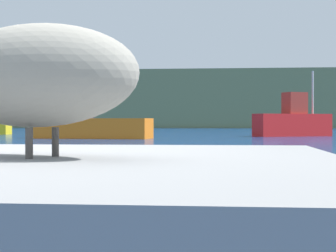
# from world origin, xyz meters

# --- Properties ---
(hillside_backdrop) EXTENTS (140.00, 13.37, 7.58)m
(hillside_backdrop) POSITION_xyz_m (0.00, 76.85, 3.79)
(hillside_backdrop) COLOR #6B7A51
(hillside_backdrop) RESTS_ON ground
(pier_dock) EXTENTS (2.55, 2.57, 0.75)m
(pier_dock) POSITION_xyz_m (0.60, -0.56, 0.38)
(pier_dock) COLOR gray
(pier_dock) RESTS_ON ground
(pelican) EXTENTS (1.31, 0.79, 0.90)m
(pelican) POSITION_xyz_m (0.59, -0.55, 1.10)
(pelican) COLOR gray
(pelican) RESTS_ON pier_dock
(fishing_boat_orange) EXTENTS (6.10, 2.55, 4.95)m
(fishing_boat_orange) POSITION_xyz_m (-5.66, 26.62, 0.84)
(fishing_boat_orange) COLOR orange
(fishing_boat_orange) RESTS_ON ground
(fishing_boat_red) EXTENTS (4.83, 3.34, 3.92)m
(fishing_boat_red) POSITION_xyz_m (5.45, 31.84, 0.88)
(fishing_boat_red) COLOR red
(fishing_boat_red) RESTS_ON ground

